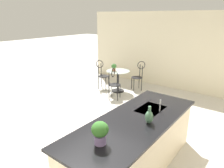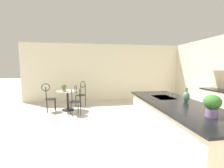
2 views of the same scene
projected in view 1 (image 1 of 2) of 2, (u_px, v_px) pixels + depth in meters
ground_plane at (106, 142)px, 4.44m from camera, size 40.00×40.00×0.00m
wall_left_window at (184, 52)px, 7.23m from camera, size 0.12×7.80×2.70m
kitchen_island at (134, 144)px, 3.58m from camera, size 2.80×1.06×0.92m
bistro_table at (118, 79)px, 7.31m from camera, size 0.80×0.80×0.74m
chair_near_window at (138, 74)px, 7.42m from camera, size 0.54×0.54×1.04m
chair_by_island at (102, 73)px, 7.58m from camera, size 0.48×0.52×1.04m
chair_toward_desk at (114, 82)px, 6.57m from camera, size 0.52×0.48×1.04m
sink_faucet at (160, 106)px, 3.71m from camera, size 0.02×0.02×0.22m
potted_plant_on_table at (114, 67)px, 7.17m from camera, size 0.17×0.17×0.25m
potted_plant_counter_far at (100, 132)px, 2.74m from camera, size 0.23×0.23×0.32m
vase_on_counter at (149, 117)px, 3.30m from camera, size 0.13×0.13×0.29m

